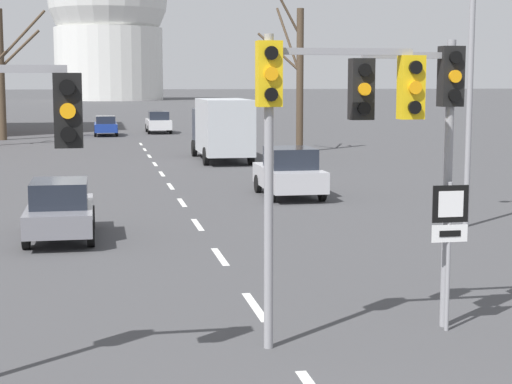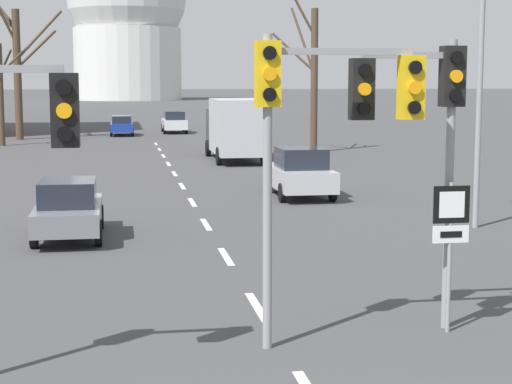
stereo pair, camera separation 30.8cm
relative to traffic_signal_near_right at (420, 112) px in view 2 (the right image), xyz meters
name	(u,v)px [view 2 (the right image)]	position (x,y,z in m)	size (l,w,h in m)	color
lane_stripe_1	(257,307)	(-2.33, 1.77, -3.55)	(0.16, 2.00, 0.01)	silver
lane_stripe_2	(226,256)	(-2.33, 6.27, -3.55)	(0.16, 2.00, 0.01)	silver
lane_stripe_3	(206,224)	(-2.33, 10.77, -3.55)	(0.16, 2.00, 0.01)	silver
lane_stripe_4	(192,202)	(-2.33, 15.27, -3.55)	(0.16, 2.00, 0.01)	silver
lane_stripe_5	(182,186)	(-2.33, 19.77, -3.55)	(0.16, 2.00, 0.01)	silver
lane_stripe_6	(174,174)	(-2.33, 24.27, -3.55)	(0.16, 2.00, 0.01)	silver
lane_stripe_7	(168,164)	(-2.33, 28.77, -3.55)	(0.16, 2.00, 0.01)	silver
lane_stripe_8	(163,156)	(-2.33, 33.27, -3.55)	(0.16, 2.00, 0.01)	silver
lane_stripe_9	(159,149)	(-2.33, 37.77, -3.55)	(0.16, 2.00, 0.01)	silver
lane_stripe_10	(156,144)	(-2.33, 42.27, -3.55)	(0.16, 2.00, 0.01)	silver
traffic_signal_near_right	(420,112)	(0.00, 0.00, 0.00)	(1.85, 0.34, 4.70)	gray
traffic_signal_centre_tall	(319,112)	(-1.78, -0.61, 0.04)	(2.56, 0.34, 4.73)	gray
route_sign_post	(451,231)	(0.47, -0.25, -1.89)	(0.60, 0.08, 2.44)	gray
street_lamp_right	(468,32)	(4.61, 9.10, 1.80)	(2.29, 0.36, 8.76)	gray
sedan_near_left	(68,209)	(-6.05, 9.24, -2.77)	(1.72, 4.11, 1.53)	slate
sedan_near_right	(122,125)	(-4.45, 51.29, -2.80)	(1.71, 4.21, 1.47)	navy
sedan_mid_centre	(300,172)	(1.51, 16.02, -2.69)	(1.91, 4.15, 1.74)	#B7B7BC
sedan_far_left	(174,122)	(-0.38, 53.82, -2.70)	(1.84, 4.57, 1.69)	silver
delivery_truck	(235,127)	(1.14, 29.94, -1.85)	(2.44, 7.20, 3.14)	#333842
bare_tree_right_near	(312,75)	(6.17, 34.50, 0.81)	(2.45, 2.05, 8.83)	#473828
bare_tree_left_far	(17,64)	(-11.44, 47.93, 1.61)	(5.34, 2.49, 10.69)	#473828
capitol_dome	(127,17)	(-2.33, 170.50, 13.59)	(24.91, 24.91, 35.18)	silver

